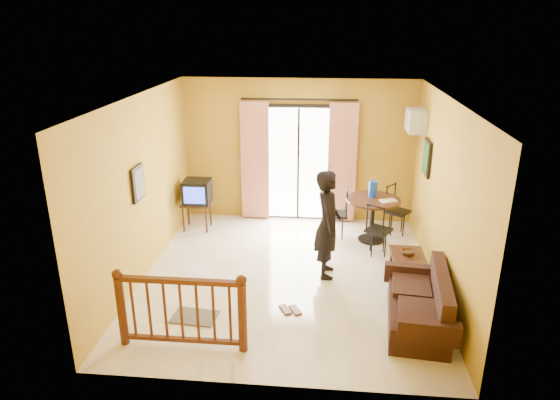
# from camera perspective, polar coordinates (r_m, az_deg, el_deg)

# --- Properties ---
(ground) EXTENTS (5.00, 5.00, 0.00)m
(ground) POSITION_cam_1_polar(r_m,az_deg,el_deg) (7.97, 0.93, -8.75)
(ground) COLOR beige
(ground) RESTS_ON ground
(room_shell) EXTENTS (5.00, 5.00, 5.00)m
(room_shell) POSITION_cam_1_polar(r_m,az_deg,el_deg) (7.31, 1.00, 3.04)
(room_shell) COLOR white
(room_shell) RESTS_ON ground
(balcony_door) EXTENTS (2.25, 0.14, 2.46)m
(balcony_door) POSITION_cam_1_polar(r_m,az_deg,el_deg) (9.78, 2.10, 4.28)
(balcony_door) COLOR black
(balcony_door) RESTS_ON ground
(tv_table) EXTENTS (0.53, 0.44, 0.54)m
(tv_table) POSITION_cam_1_polar(r_m,az_deg,el_deg) (9.67, -9.51, -0.71)
(tv_table) COLOR black
(tv_table) RESTS_ON ground
(television) EXTENTS (0.50, 0.46, 0.45)m
(television) POSITION_cam_1_polar(r_m,az_deg,el_deg) (9.56, -9.44, 0.96)
(television) COLOR black
(television) RESTS_ON tv_table
(picture_left) EXTENTS (0.05, 0.42, 0.52)m
(picture_left) POSITION_cam_1_polar(r_m,az_deg,el_deg) (7.66, -15.91, 1.85)
(picture_left) COLOR black
(picture_left) RESTS_ON room_shell
(dining_table) EXTENTS (0.97, 0.97, 0.81)m
(dining_table) POSITION_cam_1_polar(r_m,az_deg,el_deg) (9.12, 10.56, -0.85)
(dining_table) COLOR black
(dining_table) RESTS_ON ground
(water_jug) EXTENTS (0.16, 0.16, 0.29)m
(water_jug) POSITION_cam_1_polar(r_m,az_deg,el_deg) (9.14, 10.58, 1.26)
(water_jug) COLOR #133CBB
(water_jug) RESTS_ON dining_table
(serving_tray) EXTENTS (0.33, 0.27, 0.02)m
(serving_tray) POSITION_cam_1_polar(r_m,az_deg,el_deg) (9.00, 12.30, -0.08)
(serving_tray) COLOR beige
(serving_tray) RESTS_ON dining_table
(dining_chairs) EXTENTS (1.62, 1.47, 0.95)m
(dining_chairs) POSITION_cam_1_polar(r_m,az_deg,el_deg) (9.31, 10.18, -4.65)
(dining_chairs) COLOR black
(dining_chairs) RESTS_ON ground
(air_conditioner) EXTENTS (0.31, 0.60, 0.40)m
(air_conditioner) POSITION_cam_1_polar(r_m,az_deg,el_deg) (9.21, 15.25, 8.77)
(air_conditioner) COLOR silver
(air_conditioner) RESTS_ON room_shell
(botanical_print) EXTENTS (0.05, 0.50, 0.60)m
(botanical_print) POSITION_cam_1_polar(r_m,az_deg,el_deg) (8.72, 16.42, 4.67)
(botanical_print) COLOR black
(botanical_print) RESTS_ON room_shell
(coffee_table) EXTENTS (0.50, 0.91, 0.40)m
(coffee_table) POSITION_cam_1_polar(r_m,az_deg,el_deg) (7.96, 14.46, -7.29)
(coffee_table) COLOR black
(coffee_table) RESTS_ON ground
(bowl) EXTENTS (0.24, 0.24, 0.07)m
(bowl) POSITION_cam_1_polar(r_m,az_deg,el_deg) (8.00, 14.43, -5.81)
(bowl) COLOR #4E2F1A
(bowl) RESTS_ON coffee_table
(sofa) EXTENTS (0.88, 1.65, 0.76)m
(sofa) POSITION_cam_1_polar(r_m,az_deg,el_deg) (6.94, 15.88, -11.66)
(sofa) COLOR black
(sofa) RESTS_ON ground
(standing_person) EXTENTS (0.44, 0.64, 1.72)m
(standing_person) POSITION_cam_1_polar(r_m,az_deg,el_deg) (7.71, 5.48, -2.77)
(standing_person) COLOR black
(standing_person) RESTS_ON ground
(stair_balustrade) EXTENTS (1.63, 0.13, 1.04)m
(stair_balustrade) POSITION_cam_1_polar(r_m,az_deg,el_deg) (6.26, -11.26, -11.92)
(stair_balustrade) COLOR #471E0F
(stair_balustrade) RESTS_ON ground
(doormat) EXTENTS (0.63, 0.45, 0.02)m
(doormat) POSITION_cam_1_polar(r_m,az_deg,el_deg) (7.08, -9.73, -13.01)
(doormat) COLOR #555044
(doormat) RESTS_ON ground
(sandals) EXTENTS (0.35, 0.27, 0.03)m
(sandals) POSITION_cam_1_polar(r_m,az_deg,el_deg) (7.12, 1.19, -12.44)
(sandals) COLOR #4E2F1A
(sandals) RESTS_ON ground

